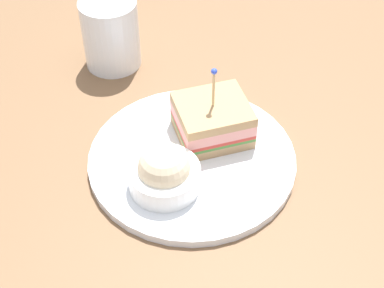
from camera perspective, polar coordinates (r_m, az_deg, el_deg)
ground_plane at (r=68.22cm, az=-0.00°, el=-2.41°), size 116.66×116.66×2.00cm
plate at (r=67.09cm, az=-0.00°, el=-1.53°), size 24.39×24.39×1.07cm
sandwich_half_center at (r=67.54cm, az=2.30°, el=2.31°), size 11.16×11.27×10.02cm
coleslaw_bowl at (r=61.94cm, az=-2.46°, el=-3.04°), size 8.00×8.00×5.76cm
drink_glass at (r=80.39cm, az=-8.10°, el=10.58°), size 7.83×7.83×9.75cm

